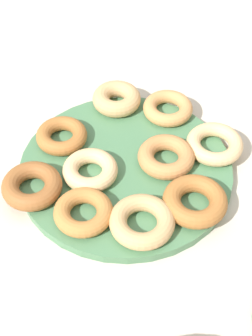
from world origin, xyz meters
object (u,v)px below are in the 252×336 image
object	(u,v)px
donut_5	(168,108)
donut_8	(32,186)
donut_plate	(126,170)
donut_4	(166,157)
donut_6	(83,212)
donut_7	(215,144)
donut_1	(117,99)
donut_2	(90,170)
donut_3	(142,222)
donut_9	(195,201)
donut_0	(62,136)

from	to	relation	value
donut_5	donut_8	size ratio (longest dim) A/B	0.94
donut_plate	donut_4	world-z (taller)	donut_4
donut_8	donut_plate	bearing A→B (deg)	-160.89
donut_6	donut_7	bearing A→B (deg)	-146.97
donut_1	donut_2	bearing A→B (deg)	75.89
donut_3	donut_4	bearing A→B (deg)	-108.87
donut_9	donut_7	bearing A→B (deg)	-110.62
donut_4	donut_8	distance (m)	0.20
donut_0	donut_3	world-z (taller)	donut_3
donut_6	donut_8	xyz separation A→B (m)	(0.08, -0.05, 0.00)
donut_plate	donut_5	world-z (taller)	donut_5
donut_plate	donut_7	size ratio (longest dim) A/B	3.67
donut_1	donut_3	distance (m)	0.25
donut_1	donut_4	distance (m)	0.15
donut_5	donut_8	bearing A→B (deg)	38.67
donut_4	donut_1	bearing A→B (deg)	-60.78
donut_3	donut_5	xyz separation A→B (m)	(-0.05, -0.23, -0.00)
donut_6	donut_9	bearing A→B (deg)	-174.24
donut_plate	donut_9	size ratio (longest dim) A/B	3.54
donut_1	donut_6	distance (m)	0.24
donut_plate	donut_4	xyz separation A→B (m)	(-0.06, -0.01, 0.02)
donut_6	donut_8	bearing A→B (deg)	-32.00
donut_1	donut_plate	bearing A→B (deg)	95.29
donut_7	donut_8	xyz separation A→B (m)	(0.27, 0.08, 0.00)
donut_4	donut_5	size ratio (longest dim) A/B	1.05
donut_3	donut_6	distance (m)	0.08
donut_plate	donut_2	xyz separation A→B (m)	(0.05, 0.02, 0.02)
donut_0	donut_1	xyz separation A→B (m)	(-0.09, -0.08, 0.00)
donut_1	donut_0	bearing A→B (deg)	44.19
donut_0	donut_7	xyz separation A→B (m)	(-0.24, 0.02, -0.00)
donut_4	donut_9	xyz separation A→B (m)	(-0.03, 0.09, 0.00)
donut_8	donut_7	bearing A→B (deg)	-163.44
donut_2	donut_8	xyz separation A→B (m)	(0.08, 0.03, 0.00)
donut_0	donut_8	size ratio (longest dim) A/B	0.92
donut_1	donut_4	bearing A→B (deg)	119.22
donut_1	donut_7	size ratio (longest dim) A/B	0.92
donut_7	donut_9	distance (m)	0.12
donut_2	donut_4	xyz separation A→B (m)	(-0.11, -0.02, 0.00)
donut_4	donut_3	bearing A→B (deg)	71.13
donut_1	donut_9	size ratio (longest dim) A/B	0.89
donut_7	donut_8	world-z (taller)	donut_8
donut_0	donut_7	world-z (taller)	same
donut_5	donut_7	bearing A→B (deg)	128.26
donut_plate	donut_8	distance (m)	0.14
donut_8	donut_9	world-z (taller)	same
donut_1	donut_3	world-z (taller)	donut_1
donut_8	donut_5	bearing A→B (deg)	-141.33
donut_5	donut_1	bearing A→B (deg)	-14.36
donut_6	donut_9	distance (m)	0.16
donut_3	donut_4	world-z (taller)	same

